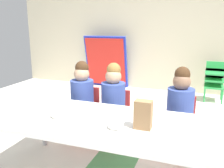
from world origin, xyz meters
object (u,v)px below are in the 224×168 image
(craft_table, at_px, (103,125))
(folded_activity_table, at_px, (106,62))
(kid_chair_green_stack, at_px, (214,79))
(paper_plate_center_table, at_px, (53,105))
(seated_child_middle_seat, at_px, (114,97))
(donut_powdered_on_plate, at_px, (58,115))
(paper_plate_near_edge, at_px, (58,117))
(donut_powdered_loose, at_px, (115,126))
(seated_child_near_camera, at_px, (83,93))
(paper_bag_brown, at_px, (143,115))
(seated_child_far_right, at_px, (180,104))

(craft_table, height_order, folded_activity_table, folded_activity_table)
(kid_chair_green_stack, height_order, paper_plate_center_table, kid_chair_green_stack)
(seated_child_middle_seat, xyz_separation_m, donut_powdered_on_plate, (-0.24, -0.73, 0.02))
(paper_plate_near_edge, height_order, donut_powdered_loose, donut_powdered_loose)
(donut_powdered_loose, bearing_deg, seated_child_near_camera, 131.02)
(donut_powdered_loose, bearing_deg, paper_plate_near_edge, 176.63)
(craft_table, distance_m, seated_child_near_camera, 0.83)
(folded_activity_table, bearing_deg, paper_plate_near_edge, -75.84)
(paper_plate_near_edge, xyz_separation_m, donut_powdered_loose, (0.53, -0.03, 0.02))
(paper_bag_brown, bearing_deg, craft_table, 172.51)
(craft_table, distance_m, seated_child_middle_seat, 0.66)
(seated_child_far_right, relative_size, paper_plate_near_edge, 5.10)
(seated_child_near_camera, xyz_separation_m, donut_powdered_on_plate, (0.13, -0.73, 0.02))
(donut_powdered_on_plate, bearing_deg, seated_child_far_right, 37.62)
(seated_child_near_camera, relative_size, folded_activity_table, 0.84)
(craft_table, relative_size, seated_child_near_camera, 2.04)
(seated_child_middle_seat, xyz_separation_m, folded_activity_table, (-1.03, 2.41, -0.02))
(donut_powdered_on_plate, height_order, donut_powdered_loose, donut_powdered_on_plate)
(seated_child_far_right, distance_m, donut_powdered_on_plate, 1.19)
(seated_child_middle_seat, height_order, donut_powdered_on_plate, seated_child_middle_seat)
(seated_child_far_right, bearing_deg, donut_powdered_loose, -118.78)
(folded_activity_table, xyz_separation_m, donut_powdered_on_plate, (0.79, -3.13, 0.04))
(paper_bag_brown, bearing_deg, paper_plate_center_table, 165.60)
(paper_plate_near_edge, bearing_deg, kid_chair_green_stack, 65.01)
(craft_table, distance_m, paper_bag_brown, 0.38)
(seated_child_far_right, bearing_deg, craft_table, -130.93)
(folded_activity_table, bearing_deg, seated_child_middle_seat, -66.79)
(paper_plate_near_edge, bearing_deg, seated_child_near_camera, 100.32)
(kid_chair_green_stack, height_order, folded_activity_table, folded_activity_table)
(donut_powdered_on_plate, bearing_deg, paper_plate_center_table, 129.21)
(folded_activity_table, bearing_deg, donut_powdered_loose, -67.40)
(seated_child_near_camera, height_order, donut_powdered_loose, seated_child_near_camera)
(folded_activity_table, relative_size, paper_plate_center_table, 6.04)
(craft_table, distance_m, folded_activity_table, 3.27)
(craft_table, xyz_separation_m, seated_child_middle_seat, (-0.14, 0.65, 0.05))
(seated_child_middle_seat, bearing_deg, kid_chair_green_stack, 62.92)
(seated_child_far_right, bearing_deg, seated_child_middle_seat, 180.00)
(donut_powdered_on_plate, bearing_deg, folded_activity_table, 104.16)
(seated_child_near_camera, relative_size, kid_chair_green_stack, 1.35)
(seated_child_near_camera, bearing_deg, seated_child_middle_seat, 0.00)
(kid_chair_green_stack, bearing_deg, donut_powdered_on_plate, -114.99)
(folded_activity_table, bearing_deg, kid_chair_green_stack, -7.11)
(seated_child_middle_seat, distance_m, seated_child_far_right, 0.70)
(paper_plate_near_edge, bearing_deg, craft_table, 11.79)
(seated_child_far_right, height_order, paper_plate_center_table, seated_child_far_right)
(craft_table, height_order, paper_plate_near_edge, paper_plate_near_edge)
(craft_table, xyz_separation_m, kid_chair_green_stack, (0.95, 2.79, -0.11))
(folded_activity_table, distance_m, donut_powdered_on_plate, 3.23)
(seated_child_far_right, xyz_separation_m, donut_powdered_loose, (-0.42, -0.76, 0.01))
(seated_child_far_right, relative_size, kid_chair_green_stack, 1.35)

